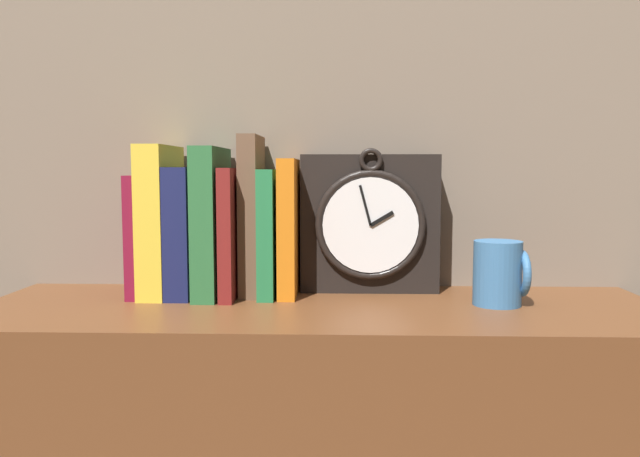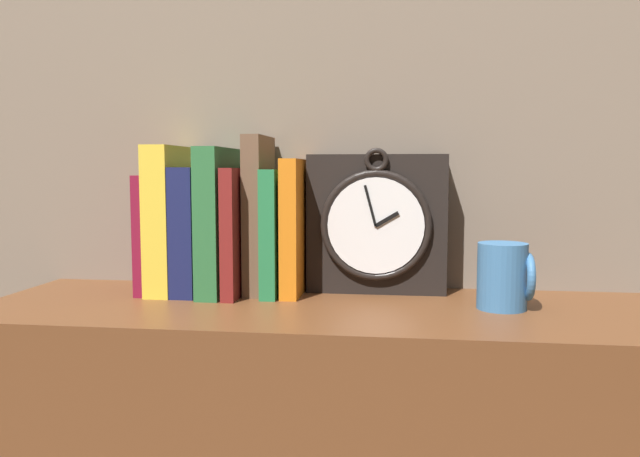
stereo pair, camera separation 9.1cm
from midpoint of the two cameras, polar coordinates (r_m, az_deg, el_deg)
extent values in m
cube|color=black|center=(1.02, 7.75, 0.44)|extent=(0.22, 0.06, 0.22)
torus|color=black|center=(0.99, 7.75, 0.26)|extent=(0.18, 0.01, 0.18)
cylinder|color=silver|center=(0.98, 7.75, 0.25)|extent=(0.15, 0.01, 0.15)
cube|color=black|center=(0.98, 8.79, 0.82)|extent=(0.04, 0.00, 0.03)
cube|color=black|center=(0.98, 7.27, 2.08)|extent=(0.02, 0.00, 0.06)
torus|color=black|center=(0.98, 7.82, 6.23)|extent=(0.04, 0.01, 0.04)
cube|color=maroon|center=(1.05, -12.52, -0.42)|extent=(0.02, 0.14, 0.19)
cube|color=gold|center=(1.04, -11.07, 0.82)|extent=(0.04, 0.15, 0.24)
cube|color=#161B48|center=(1.03, -8.93, -0.15)|extent=(0.04, 0.15, 0.20)
cube|color=#286534|center=(1.01, -6.69, 0.67)|extent=(0.04, 0.16, 0.23)
cube|color=maroon|center=(1.00, -4.82, -0.26)|extent=(0.02, 0.16, 0.20)
cube|color=brown|center=(1.01, -3.06, 1.26)|extent=(0.03, 0.12, 0.25)
cube|color=#22733F|center=(1.00, -1.51, -0.32)|extent=(0.03, 0.14, 0.20)
cube|color=orange|center=(1.00, 0.27, 0.14)|extent=(0.03, 0.13, 0.22)
cylinder|color=teal|center=(0.94, 18.99, -4.16)|extent=(0.07, 0.07, 0.10)
torus|color=teal|center=(0.95, 21.08, -4.15)|extent=(0.01, 0.07, 0.07)
camera|label=1|loc=(0.05, -87.14, 0.26)|focal=35.00mm
camera|label=2|loc=(0.05, 92.86, -0.26)|focal=35.00mm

